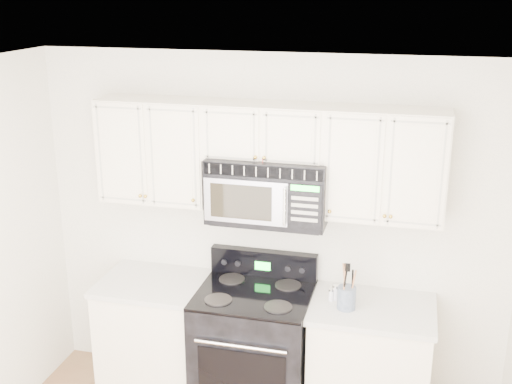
% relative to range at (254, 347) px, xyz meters
% --- Properties ---
extents(room, '(3.51, 3.51, 2.61)m').
position_rel_range_xyz_m(room, '(0.04, -1.41, 0.82)').
color(room, '#95774E').
rests_on(room, ground).
extents(base_cabinet_left, '(0.86, 0.65, 0.92)m').
position_rel_range_xyz_m(base_cabinet_left, '(-0.76, 0.03, -0.06)').
color(base_cabinet_left, white).
rests_on(base_cabinet_left, ground).
extents(base_cabinet_right, '(0.86, 0.65, 0.92)m').
position_rel_range_xyz_m(base_cabinet_right, '(0.84, 0.03, -0.06)').
color(base_cabinet_right, white).
rests_on(base_cabinet_right, ground).
extents(range, '(0.82, 0.74, 1.13)m').
position_rel_range_xyz_m(range, '(0.00, 0.00, 0.00)').
color(range, black).
rests_on(range, ground).
extents(upper_cabinets, '(2.44, 0.37, 0.75)m').
position_rel_range_xyz_m(upper_cabinets, '(0.04, 0.18, 1.45)').
color(upper_cabinets, white).
rests_on(upper_cabinets, ground).
extents(microwave, '(0.83, 0.47, 0.46)m').
position_rel_range_xyz_m(microwave, '(0.07, 0.13, 1.20)').
color(microwave, black).
rests_on(microwave, ground).
extents(utensil_crock, '(0.13, 0.13, 0.34)m').
position_rel_range_xyz_m(utensil_crock, '(0.66, -0.05, 0.52)').
color(utensil_crock, slate).
rests_on(utensil_crock, base_cabinet_right).
extents(shaker_salt, '(0.05, 0.05, 0.11)m').
position_rel_range_xyz_m(shaker_salt, '(0.57, 0.06, 0.49)').
color(shaker_salt, silver).
rests_on(shaker_salt, base_cabinet_right).
extents(shaker_pepper, '(0.04, 0.04, 0.09)m').
position_rel_range_xyz_m(shaker_pepper, '(0.55, 0.04, 0.48)').
color(shaker_pepper, silver).
rests_on(shaker_pepper, base_cabinet_right).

